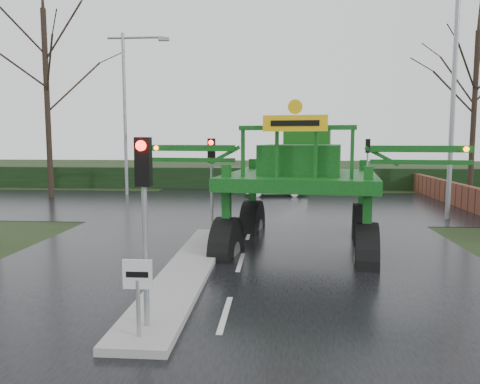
# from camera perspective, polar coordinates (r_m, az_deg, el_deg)

# --- Properties ---
(ground) EXTENTS (140.00, 140.00, 0.00)m
(ground) POSITION_cam_1_polar(r_m,az_deg,el_deg) (9.63, -1.83, -14.79)
(ground) COLOR black
(ground) RESTS_ON ground
(road_main) EXTENTS (14.00, 80.00, 0.02)m
(road_main) POSITION_cam_1_polar(r_m,az_deg,el_deg) (19.27, 1.44, -3.99)
(road_main) COLOR black
(road_main) RESTS_ON ground
(road_cross) EXTENTS (80.00, 12.00, 0.02)m
(road_cross) POSITION_cam_1_polar(r_m,az_deg,el_deg) (25.19, 2.17, -1.53)
(road_cross) COLOR black
(road_cross) RESTS_ON ground
(median_island) EXTENTS (1.20, 10.00, 0.16)m
(median_island) POSITION_cam_1_polar(r_m,az_deg,el_deg) (12.61, -6.27, -9.26)
(median_island) COLOR gray
(median_island) RESTS_ON ground
(hedge_row) EXTENTS (44.00, 0.90, 1.50)m
(hedge_row) POSITION_cam_1_polar(r_m,az_deg,el_deg) (33.05, 2.74, 1.66)
(hedge_row) COLOR black
(hedge_row) RESTS_ON ground
(brick_wall) EXTENTS (0.40, 20.00, 1.20)m
(brick_wall) POSITION_cam_1_polar(r_m,az_deg,el_deg) (26.83, 25.19, -0.37)
(brick_wall) COLOR #592D1E
(brick_wall) RESTS_ON ground
(keep_left_sign) EXTENTS (0.50, 0.07, 1.35)m
(keep_left_sign) POSITION_cam_1_polar(r_m,az_deg,el_deg) (8.14, -12.36, -11.07)
(keep_left_sign) COLOR gray
(keep_left_sign) RESTS_ON ground
(traffic_signal_near) EXTENTS (0.26, 0.33, 3.52)m
(traffic_signal_near) POSITION_cam_1_polar(r_m,az_deg,el_deg) (8.29, -11.63, 0.10)
(traffic_signal_near) COLOR gray
(traffic_signal_near) RESTS_ON ground
(traffic_signal_mid) EXTENTS (0.26, 0.33, 3.52)m
(traffic_signal_mid) POSITION_cam_1_polar(r_m,az_deg,el_deg) (16.60, -3.49, 3.31)
(traffic_signal_mid) COLOR gray
(traffic_signal_mid) RESTS_ON ground
(traffic_signal_far) EXTENTS (0.26, 0.33, 3.52)m
(traffic_signal_far) POSITION_cam_1_polar(r_m,az_deg,el_deg) (29.47, 15.29, 4.45)
(traffic_signal_far) COLOR gray
(traffic_signal_far) RESTS_ON ground
(street_light_right) EXTENTS (3.85, 0.30, 10.00)m
(street_light_right) POSITION_cam_1_polar(r_m,az_deg,el_deg) (22.27, 23.89, 12.33)
(street_light_right) COLOR gray
(street_light_right) RESTS_ON ground
(street_light_left_far) EXTENTS (3.85, 0.30, 10.00)m
(street_light_left_far) POSITION_cam_1_polar(r_m,az_deg,el_deg) (30.45, -13.35, 10.96)
(street_light_left_far) COLOR gray
(street_light_left_far) RESTS_ON ground
(tree_left_far) EXTENTS (7.70, 7.70, 13.26)m
(tree_left_far) POSITION_cam_1_polar(r_m,az_deg,el_deg) (30.34, -22.57, 12.86)
(tree_left_far) COLOR black
(tree_left_far) RESTS_ON ground
(tree_right_far) EXTENTS (7.00, 7.00, 12.05)m
(tree_right_far) POSITION_cam_1_polar(r_m,az_deg,el_deg) (32.38, 26.75, 11.07)
(tree_right_far) COLOR black
(tree_right_far) RESTS_ON ground
(crop_sprayer) EXTENTS (10.21, 7.00, 5.75)m
(crop_sprayer) POSITION_cam_1_polar(r_m,az_deg,el_deg) (14.26, -1.41, 3.33)
(crop_sprayer) COLOR black
(crop_sprayer) RESTS_ON ground
(white_sedan) EXTENTS (3.98, 1.75, 1.27)m
(white_sedan) POSITION_cam_1_polar(r_m,az_deg,el_deg) (28.99, 4.31, -0.51)
(white_sedan) COLOR white
(white_sedan) RESTS_ON ground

